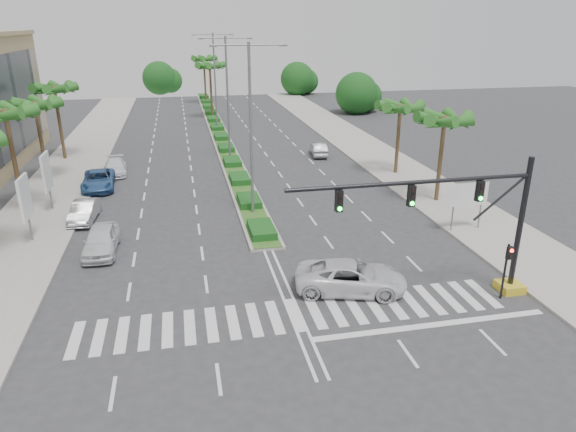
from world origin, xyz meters
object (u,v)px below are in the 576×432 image
at_px(car_parked_d, 115,167).
at_px(car_right, 319,149).
at_px(car_parked_b, 84,211).
at_px(car_parked_c, 98,180).
at_px(car_parked_a, 101,240).
at_px(car_crossing, 351,277).

height_order(car_parked_d, car_right, car_right).
bearing_deg(car_right, car_parked_b, 43.10).
bearing_deg(car_right, car_parked_c, 26.92).
bearing_deg(car_parked_b, car_parked_a, -67.99).
xyz_separation_m(car_parked_a, car_parked_d, (-0.92, 17.92, -0.13)).
relative_size(car_crossing, car_right, 1.37).
relative_size(car_parked_a, car_parked_d, 1.02).
xyz_separation_m(car_parked_c, car_right, (21.16, 7.28, -0.06)).
distance_m(car_parked_c, car_right, 22.37).
height_order(car_parked_c, car_crossing, car_crossing).
height_order(car_parked_c, car_right, car_parked_c).
bearing_deg(car_parked_d, car_parked_b, -99.81).
relative_size(car_parked_c, car_right, 1.29).
distance_m(car_parked_b, car_crossing, 20.35).
bearing_deg(car_parked_c, car_parked_d, 74.83).
bearing_deg(car_crossing, car_parked_d, 44.73).
xyz_separation_m(car_parked_a, car_right, (19.31, 20.78, -0.11)).
relative_size(car_parked_b, car_parked_c, 0.78).
bearing_deg(car_crossing, car_parked_b, 63.80).
bearing_deg(car_parked_c, car_crossing, -57.82).
relative_size(car_parked_a, car_parked_c, 0.86).
xyz_separation_m(car_parked_b, car_crossing, (15.15, -13.59, 0.10)).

